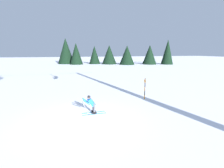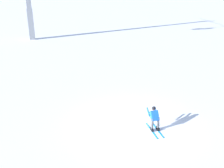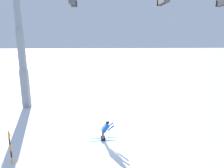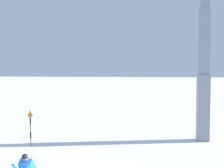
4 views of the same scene
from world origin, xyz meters
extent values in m
plane|color=white|center=(0.00, 0.00, 0.00)|extent=(260.00, 260.00, 0.00)
cube|color=#198CCC|center=(-0.93, -0.78, 0.01)|extent=(1.69, 0.12, 0.01)
cube|color=black|center=(-0.93, -0.78, 0.09)|extent=(0.28, 0.12, 0.16)
cylinder|color=#4C4C51|center=(-0.93, -0.78, 0.48)|extent=(0.13, 0.13, 0.61)
cube|color=#198CCC|center=(-0.92, -1.13, 0.01)|extent=(1.69, 0.12, 0.01)
cube|color=black|center=(-0.92, -1.13, 0.09)|extent=(0.28, 0.12, 0.16)
cylinder|color=#4C4C51|center=(-0.92, -1.13, 0.48)|extent=(0.13, 0.13, 0.61)
cube|color=blue|center=(-0.76, -0.95, 0.84)|extent=(0.55, 0.43, 0.61)
sphere|color=#997051|center=(-0.60, -0.95, 1.19)|extent=(0.20, 0.20, 0.20)
sphere|color=black|center=(-0.60, -0.95, 1.23)|extent=(0.22, 0.22, 0.22)
cylinder|color=blue|center=(-0.40, -0.72, 0.92)|extent=(0.46, 0.09, 0.41)
cylinder|color=gray|center=(-0.38, -0.67, 0.39)|extent=(0.48, 0.15, 1.03)
cylinder|color=black|center=(-0.56, -0.63, 0.05)|extent=(0.07, 0.07, 0.01)
cylinder|color=blue|center=(-0.39, -1.18, 0.92)|extent=(0.46, 0.09, 0.41)
cylinder|color=gray|center=(-0.37, -1.22, 0.39)|extent=(0.48, 0.13, 1.03)
cylinder|color=black|center=(-0.54, -1.27, 0.05)|extent=(0.07, 0.07, 0.01)
cube|color=gray|center=(-8.36, 6.18, 1.90)|extent=(0.66, 0.66, 3.80)
cube|color=gray|center=(-8.36, 6.18, 5.70)|extent=(0.56, 0.56, 3.80)
cube|color=gray|center=(-8.36, 6.18, 9.50)|extent=(0.45, 0.45, 3.80)
cube|color=black|center=(-3.34, 6.18, 9.73)|extent=(0.45, 1.95, 0.06)
cube|color=black|center=(-3.53, 6.18, 10.00)|extent=(0.06, 1.95, 0.55)
cylinder|color=#4C4F54|center=(-3.03, 6.18, 10.03)|extent=(0.04, 1.85, 0.04)
cube|color=#4C4F54|center=(-3.34, 7.15, 10.00)|extent=(0.57, 0.05, 0.63)
cube|color=#4C4F54|center=(-3.34, 5.21, 10.00)|extent=(0.57, 0.05, 0.63)
cube|color=black|center=(5.06, 6.18, 9.92)|extent=(0.45, 2.14, 0.06)
cube|color=black|center=(4.87, 6.18, 10.20)|extent=(0.06, 2.14, 0.55)
cylinder|color=#4C4F54|center=(5.37, 6.18, 10.22)|extent=(0.04, 2.03, 0.04)
cube|color=#4C4F54|center=(5.06, 7.25, 10.20)|extent=(0.57, 0.05, 0.63)
cube|color=black|center=(11.03, 6.18, 9.88)|extent=(0.45, 1.65, 0.06)
cube|color=black|center=(10.83, 6.18, 10.15)|extent=(0.06, 1.65, 0.55)
cube|color=#4C4F54|center=(11.03, 7.00, 10.15)|extent=(0.57, 0.05, 0.63)
cylinder|color=orange|center=(-6.00, -3.22, 0.19)|extent=(0.07, 0.07, 0.38)
cylinder|color=black|center=(-6.00, -3.22, 0.57)|extent=(0.07, 0.07, 0.38)
cylinder|color=orange|center=(-6.00, -3.22, 0.96)|extent=(0.07, 0.07, 0.38)
cylinder|color=black|center=(-6.00, -3.22, 1.34)|extent=(0.07, 0.07, 0.38)
cylinder|color=orange|center=(-6.00, -3.22, 1.72)|extent=(0.07, 0.07, 0.38)
cylinder|color=orange|center=(-5.98, -3.22, 1.67)|extent=(0.02, 0.28, 0.28)
camera|label=1|loc=(0.82, 9.86, 4.28)|focal=26.15mm
camera|label=2|loc=(-13.30, 4.50, 8.33)|focal=44.44mm
camera|label=3|loc=(-1.22, -13.13, 6.71)|focal=31.39mm
camera|label=4|loc=(7.82, 3.12, 4.14)|focal=43.87mm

